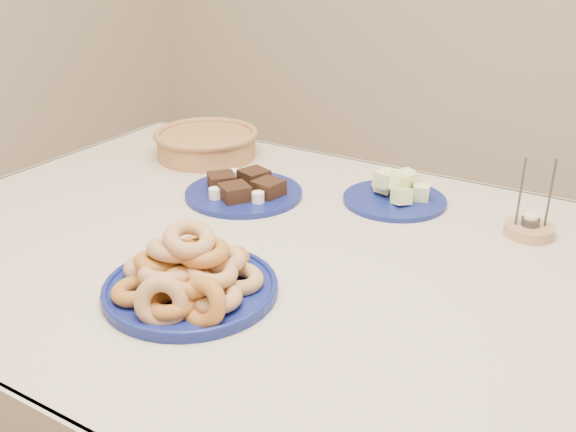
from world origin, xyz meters
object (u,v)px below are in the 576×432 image
object	(u,v)px
candle_holder	(529,228)
melon_plate	(396,192)
dining_table	(301,301)
brownie_plate	(244,190)
donut_platter	(189,277)
wicker_basket	(206,143)

from	to	relation	value
candle_holder	melon_plate	bearing A→B (deg)	175.37
dining_table	melon_plate	distance (m)	0.36
melon_plate	brownie_plate	bearing A→B (deg)	-153.59
brownie_plate	candle_holder	world-z (taller)	candle_holder
dining_table	melon_plate	bearing A→B (deg)	81.16
donut_platter	candle_holder	xyz separation A→B (m)	(0.44, 0.54, -0.02)
brownie_plate	wicker_basket	size ratio (longest dim) A/B	1.15
melon_plate	wicker_basket	xyz separation A→B (m)	(-0.56, 0.02, 0.02)
brownie_plate	wicker_basket	distance (m)	0.31
donut_platter	wicker_basket	bearing A→B (deg)	125.62
dining_table	wicker_basket	xyz separation A→B (m)	(-0.51, 0.36, 0.15)
wicker_basket	brownie_plate	bearing A→B (deg)	-35.92
brownie_plate	donut_platter	bearing A→B (deg)	-66.96
donut_platter	melon_plate	xyz separation A→B (m)	(0.14, 0.56, -0.01)
donut_platter	candle_holder	distance (m)	0.70
melon_plate	brownie_plate	distance (m)	0.35
brownie_plate	candle_holder	distance (m)	0.63
candle_holder	donut_platter	bearing A→B (deg)	-129.20
brownie_plate	candle_holder	xyz separation A→B (m)	(0.61, 0.13, 0.00)
donut_platter	melon_plate	distance (m)	0.58
candle_holder	brownie_plate	bearing A→B (deg)	-167.96
dining_table	donut_platter	size ratio (longest dim) A/B	4.35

